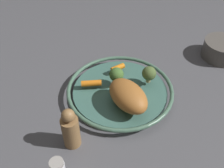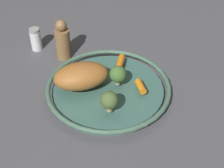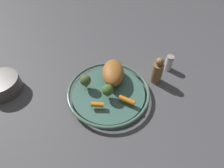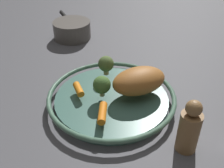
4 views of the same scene
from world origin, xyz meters
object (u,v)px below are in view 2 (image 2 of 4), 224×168
object	(u,v)px
baby_carrot_center	(141,87)
pepper_mill	(63,41)
serving_bowl	(108,89)
baby_carrot_right	(120,63)
roast_chicken_piece	(81,76)
broccoli_floret_mid	(118,74)
broccoli_floret_edge	(109,100)
salt_shaker	(36,39)

from	to	relation	value
baby_carrot_center	pepper_mill	size ratio (longest dim) A/B	0.36
serving_bowl	pepper_mill	world-z (taller)	pepper_mill
baby_carrot_right	roast_chicken_piece	bearing A→B (deg)	-61.31
roast_chicken_piece	broccoli_floret_mid	distance (m)	0.10
pepper_mill	broccoli_floret_edge	bearing A→B (deg)	17.05
baby_carrot_right	baby_carrot_center	bearing A→B (deg)	16.22
serving_bowl	pepper_mill	distance (m)	0.23
serving_bowl	baby_carrot_center	size ratio (longest dim) A/B	7.20
serving_bowl	broccoli_floret_edge	world-z (taller)	broccoli_floret_edge
baby_carrot_right	salt_shaker	size ratio (longest dim) A/B	0.85
broccoli_floret_edge	pepper_mill	xyz separation A→B (m)	(-0.30, -0.09, -0.01)
broccoli_floret_edge	broccoli_floret_mid	size ratio (longest dim) A/B	1.01
broccoli_floret_mid	broccoli_floret_edge	bearing A→B (deg)	-23.43
broccoli_floret_mid	pepper_mill	distance (m)	0.24
serving_bowl	baby_carrot_center	distance (m)	0.09
roast_chicken_piece	baby_carrot_right	distance (m)	0.14
baby_carrot_center	pepper_mill	bearing A→B (deg)	-141.35
roast_chicken_piece	baby_carrot_center	world-z (taller)	roast_chicken_piece
serving_bowl	broccoli_floret_mid	world-z (taller)	broccoli_floret_mid
serving_bowl	broccoli_floret_edge	size ratio (longest dim) A/B	5.93
roast_chicken_piece	pepper_mill	xyz separation A→B (m)	(-0.19, -0.03, -0.01)
salt_shaker	broccoli_floret_edge	bearing A→B (deg)	26.00
salt_shaker	roast_chicken_piece	bearing A→B (deg)	25.29
broccoli_floret_edge	serving_bowl	bearing A→B (deg)	170.91
broccoli_floret_edge	salt_shaker	world-z (taller)	broccoli_floret_edge
serving_bowl	baby_carrot_right	xyz separation A→B (m)	(-0.08, 0.05, 0.03)
serving_bowl	broccoli_floret_mid	distance (m)	0.06
roast_chicken_piece	baby_carrot_center	distance (m)	0.16
baby_carrot_center	broccoli_floret_edge	distance (m)	0.12
serving_bowl	salt_shaker	bearing A→B (deg)	-144.13
baby_carrot_center	broccoli_floret_mid	size ratio (longest dim) A/B	0.83
roast_chicken_piece	baby_carrot_center	size ratio (longest dim) A/B	3.09
baby_carrot_center	salt_shaker	xyz separation A→B (m)	(-0.30, -0.27, -0.01)
roast_chicken_piece	broccoli_floret_mid	xyz separation A→B (m)	(0.01, 0.10, 0.00)
broccoli_floret_mid	pepper_mill	size ratio (longest dim) A/B	0.43
serving_bowl	broccoli_floret_mid	size ratio (longest dim) A/B	6.00
baby_carrot_center	salt_shaker	distance (m)	0.41
serving_bowl	baby_carrot_center	bearing A→B (deg)	67.61
baby_carrot_center	broccoli_floret_mid	bearing A→B (deg)	-121.35
serving_bowl	baby_carrot_right	distance (m)	0.10
serving_bowl	pepper_mill	bearing A→B (deg)	-152.14
baby_carrot_center	salt_shaker	bearing A→B (deg)	-137.53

